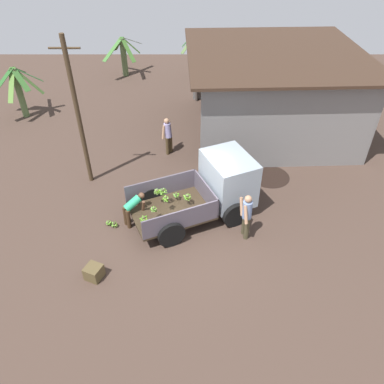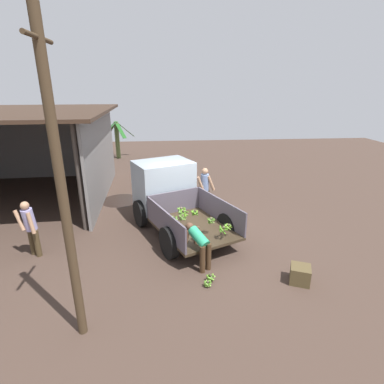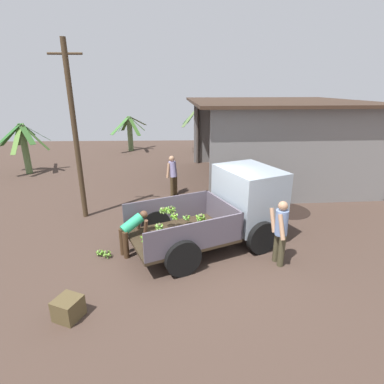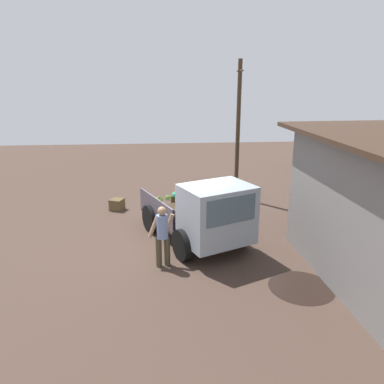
# 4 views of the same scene
# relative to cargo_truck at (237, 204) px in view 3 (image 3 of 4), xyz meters

# --- Properties ---
(ground) EXTENTS (36.00, 36.00, 0.00)m
(ground) POSITION_rel_cargo_truck_xyz_m (-0.99, -0.80, -1.12)
(ground) COLOR #44332A
(mud_patch_0) EXTENTS (1.62, 1.62, 0.01)m
(mud_patch_0) POSITION_rel_cargo_truck_xyz_m (2.29, 2.02, -1.11)
(mud_patch_0) COLOR black
(mud_patch_0) RESTS_ON ground
(cargo_truck) EXTENTS (4.63, 3.45, 2.12)m
(cargo_truck) POSITION_rel_cargo_truck_xyz_m (0.00, 0.00, 0.00)
(cargo_truck) COLOR #35291B
(cargo_truck) RESTS_ON ground
(warehouse_shed) EXTENTS (8.14, 8.10, 3.70)m
(warehouse_shed) POSITION_rel_cargo_truck_xyz_m (3.34, 6.23, 1.58)
(warehouse_shed) COLOR slate
(warehouse_shed) RESTS_ON ground
(utility_pole) EXTENTS (1.02, 0.17, 5.67)m
(utility_pole) POSITION_rel_cargo_truck_xyz_m (-4.97, 1.79, 1.79)
(utility_pole) COLOR #423120
(utility_pole) RESTS_ON ground
(banana_palm_0) EXTENTS (2.37, 2.42, 2.83)m
(banana_palm_0) POSITION_rel_cargo_truck_xyz_m (-0.56, 13.02, 0.45)
(banana_palm_0) COLOR #4C5A37
(banana_palm_0) RESTS_ON ground
(banana_palm_1) EXTENTS (2.52, 2.64, 2.57)m
(banana_palm_1) POSITION_rel_cargo_truck_xyz_m (-9.57, 7.41, 0.29)
(banana_palm_1) COLOR #5A7444
(banana_palm_1) RESTS_ON ground
(banana_palm_2) EXTENTS (2.19, 2.53, 2.37)m
(banana_palm_2) POSITION_rel_cargo_truck_xyz_m (-5.14, 13.07, 0.14)
(banana_palm_2) COLOR #576C42
(banana_palm_2) RESTS_ON ground
(person_foreground_visitor) EXTENTS (0.44, 0.75, 1.72)m
(person_foreground_visitor) POSITION_rel_cargo_truck_xyz_m (0.86, -1.38, -0.16)
(person_foreground_visitor) COLOR #443E29
(person_foreground_visitor) RESTS_ON ground
(person_worker_loading) EXTENTS (0.83, 0.79, 1.15)m
(person_worker_loading) POSITION_rel_cargo_truck_xyz_m (-2.93, -0.74, -0.41)
(person_worker_loading) COLOR #402B1A
(person_worker_loading) RESTS_ON ground
(person_bystander_near_shed) EXTENTS (0.52, 0.66, 1.67)m
(person_bystander_near_shed) POSITION_rel_cargo_truck_xyz_m (-1.94, 3.86, -0.19)
(person_bystander_near_shed) COLOR #443520
(person_bystander_near_shed) RESTS_ON ground
(banana_bunch_on_ground_0) EXTENTS (0.21, 0.21, 0.16)m
(banana_bunch_on_ground_0) POSITION_rel_cargo_truck_xyz_m (-3.80, -0.85, -1.02)
(banana_bunch_on_ground_0) COLOR #49422F
(banana_bunch_on_ground_0) RESTS_ON ground
(banana_bunch_on_ground_1) EXTENTS (0.23, 0.24, 0.20)m
(banana_bunch_on_ground_1) POSITION_rel_cargo_truck_xyz_m (-3.58, -0.96, -1.00)
(banana_bunch_on_ground_1) COLOR #403929
(banana_bunch_on_ground_1) RESTS_ON ground
(wooden_crate_0) EXTENTS (0.62, 0.62, 0.44)m
(wooden_crate_0) POSITION_rel_cargo_truck_xyz_m (-3.82, -3.14, -0.90)
(wooden_crate_0) COLOR brown
(wooden_crate_0) RESTS_ON ground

